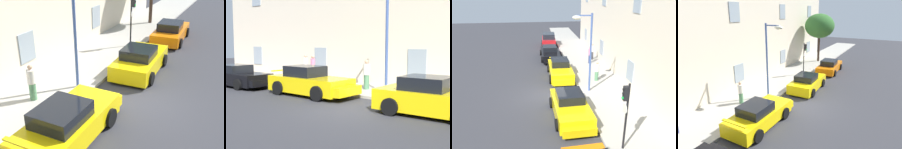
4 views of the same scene
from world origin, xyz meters
The scene contains 10 objects.
ground_plane centered at (0.00, 0.00, 0.00)m, with size 80.00×80.00×0.00m, color #333338.
sidewalk centered at (0.00, 4.31, 0.07)m, with size 60.00×3.77×0.14m, color #A8A399.
building_facade centered at (0.00, 8.23, 5.48)m, with size 36.43×4.57×10.93m.
sportscar_yellow_flank centered at (-3.48, 1.38, 0.66)m, with size 4.93×2.14×1.52m.
sportscar_white_middle centered at (3.19, 1.21, 0.63)m, with size 4.72×2.33×1.46m.
sportscar_tail_end centered at (9.34, 1.19, 0.61)m, with size 5.04×2.29×1.42m.
tree_near_kerb centered at (12.87, 3.95, 4.73)m, with size 3.80×3.80×6.15m.
traffic_light centered at (6.49, 3.10, 2.43)m, with size 0.44×0.36×3.35m.
street_lamp centered at (-0.17, 2.72, 4.04)m, with size 0.44×1.42×5.65m.
pedestrian_strolling centered at (-2.06, 4.24, 0.97)m, with size 0.46×0.46×1.64m.
Camera 4 is at (-12.14, -5.31, 6.61)m, focal length 32.14 mm.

